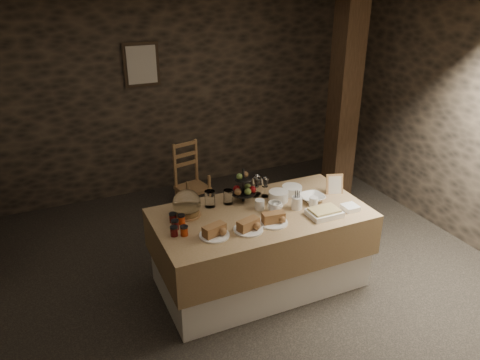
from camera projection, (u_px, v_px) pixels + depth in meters
name	position (u px, v px, depth m)	size (l,w,h in m)	color
ground_plane	(231.00, 286.00, 4.60)	(5.50, 5.00, 0.01)	black
room_shell	(230.00, 136.00, 3.96)	(5.52, 5.02, 2.60)	black
buffet_table	(261.00, 243.00, 4.48)	(1.98, 1.05, 0.79)	white
chair	(191.00, 176.00, 6.15)	(0.45, 0.43, 0.63)	olive
timber_column	(344.00, 102.00, 5.95)	(0.30, 0.30, 2.60)	black
framed_picture	(141.00, 65.00, 5.87)	(0.45, 0.04, 0.55)	#2E2115
plate_stack_a	(278.00, 196.00, 4.54)	(0.19, 0.19, 0.10)	white
plate_stack_b	(292.00, 190.00, 4.68)	(0.20, 0.20, 0.09)	white
cutlery_holder	(297.00, 203.00, 4.39)	(0.10, 0.10, 0.12)	white
cup_a	(275.00, 207.00, 4.32)	(0.13, 0.13, 0.11)	white
cup_b	(278.00, 209.00, 4.31)	(0.09, 0.09, 0.09)	white
mug_c	(260.00, 205.00, 4.38)	(0.09, 0.09, 0.10)	white
mug_d	(313.00, 202.00, 4.44)	(0.08, 0.08, 0.09)	white
bowl	(312.00, 198.00, 4.55)	(0.24, 0.24, 0.06)	white
cake_dome	(187.00, 205.00, 4.25)	(0.26, 0.26, 0.26)	olive
fruit_stand	(244.00, 189.00, 4.49)	(0.24, 0.24, 0.34)	black
bread_platter_left	(214.00, 232.00, 3.94)	(0.26, 0.26, 0.11)	white
bread_platter_center	(248.00, 226.00, 4.03)	(0.26, 0.26, 0.11)	white
bread_platter_right	(273.00, 219.00, 4.14)	(0.26, 0.26, 0.11)	white
jam_jars	(178.00, 225.00, 4.05)	(0.18, 0.32, 0.07)	#4D0C0D
tart_dish	(324.00, 212.00, 4.27)	(0.30, 0.22, 0.07)	white
square_dish	(350.00, 208.00, 4.38)	(0.14, 0.14, 0.04)	white
menu_frame	(335.00, 185.00, 4.68)	(0.17, 0.02, 0.22)	olive
storage_jar_a	(210.00, 199.00, 4.42)	(0.10, 0.10, 0.16)	white
storage_jar_b	(228.00, 197.00, 4.48)	(0.09, 0.09, 0.14)	white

